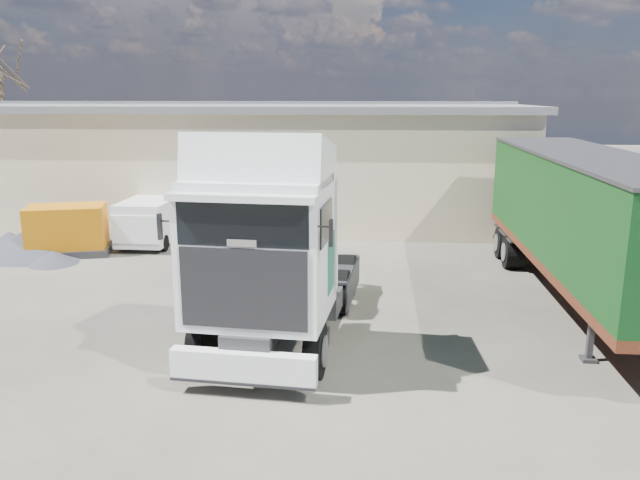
# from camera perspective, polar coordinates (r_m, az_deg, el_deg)

# --- Properties ---
(ground) EXTENTS (120.00, 120.00, 0.00)m
(ground) POSITION_cam_1_polar(r_m,az_deg,el_deg) (15.62, -3.93, -8.55)
(ground) COLOR #26251F
(ground) RESTS_ON ground
(warehouse) EXTENTS (30.60, 12.60, 5.42)m
(warehouse) POSITION_cam_1_polar(r_m,az_deg,el_deg) (31.55, -11.12, 7.32)
(warehouse) COLOR beige
(warehouse) RESTS_ON ground
(tractor_unit) EXTENTS (3.63, 7.86, 5.07)m
(tractor_unit) POSITION_cam_1_polar(r_m,az_deg,el_deg) (14.12, -4.39, -1.81)
(tractor_unit) COLOR black
(tractor_unit) RESTS_ON ground
(box_trailer) EXTENTS (3.02, 12.77, 4.22)m
(box_trailer) POSITION_cam_1_polar(r_m,az_deg,el_deg) (18.66, 22.96, 2.26)
(box_trailer) COLOR #2D2D30
(box_trailer) RESTS_ON ground
(panel_van) EXTENTS (1.94, 4.46, 1.80)m
(panel_van) POSITION_cam_1_polar(r_m,az_deg,el_deg) (25.53, -14.91, 1.83)
(panel_van) COLOR black
(panel_van) RESTS_ON ground
(orange_skip) EXTENTS (3.25, 2.48, 1.81)m
(orange_skip) POSITION_cam_1_polar(r_m,az_deg,el_deg) (24.70, -22.06, 0.58)
(orange_skip) COLOR #2D2D30
(orange_skip) RESTS_ON ground
(gravel_heap) EXTENTS (5.47, 5.45, 0.95)m
(gravel_heap) POSITION_cam_1_polar(r_m,az_deg,el_deg) (25.42, -24.98, -0.16)
(gravel_heap) COLOR #20222B
(gravel_heap) RESTS_ON ground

